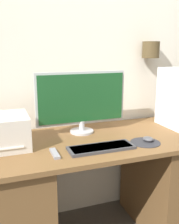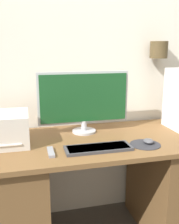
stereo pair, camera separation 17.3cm
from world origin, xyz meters
The scene contains 8 objects.
wall_back centered at (-0.01, 0.79, 1.36)m, with size 6.40×0.19×2.70m.
desk centered at (0.00, 0.37, 0.41)m, with size 1.70×0.74×0.79m.
monitor centered at (-0.06, 0.54, 1.04)m, with size 0.66×0.17×0.45m.
keyboard centered at (-0.05, 0.18, 0.80)m, with size 0.41×0.15×0.02m.
mousepad centered at (0.27, 0.19, 0.80)m, with size 0.20×0.20×0.00m.
mouse centered at (0.30, 0.20, 0.81)m, with size 0.07×0.08×0.03m.
printer centered at (-0.62, 0.42, 0.89)m, with size 0.32×0.32×0.20m.
remote_control centered at (-0.34, 0.19, 0.80)m, with size 0.04×0.15×0.02m.
Camera 2 is at (-0.46, -1.27, 1.40)m, focal length 42.00 mm.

